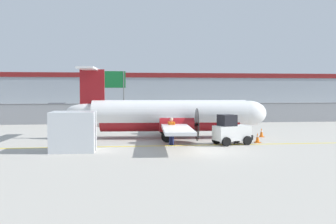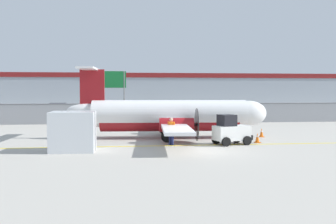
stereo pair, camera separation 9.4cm
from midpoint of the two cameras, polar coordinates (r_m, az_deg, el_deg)
name	(u,v)px [view 1 (the left image)]	position (r m, az deg, el deg)	size (l,w,h in m)	color
ground_plane	(194,145)	(23.15, 3.80, -5.07)	(140.00, 140.00, 0.01)	#ADA89E
perimeter_fence	(166,113)	(38.82, -0.45, -0.08)	(98.00, 0.10, 2.10)	gray
parking_lot_strip	(156,116)	(50.31, -1.85, -0.54)	(98.00, 17.00, 0.12)	#38383A
background_building	(148,92)	(68.65, -3.13, 3.12)	(91.00, 8.10, 6.50)	#A8B2BC
commuter_airplane	(173,116)	(26.53, 0.69, -0.54)	(14.24, 16.07, 4.92)	white
baggage_tug	(231,131)	(23.67, 9.47, -2.85)	(2.54, 1.90, 1.88)	silver
ground_crew_worker	(171,130)	(23.05, 0.42, -2.73)	(0.48, 0.48, 1.70)	#191E4C
cargo_container	(73,131)	(21.43, -14.35, -2.88)	(2.44, 2.00, 2.20)	silver
traffic_cone_near_left	(258,138)	(24.88, 13.38, -3.86)	(0.36, 0.36, 0.64)	orange
traffic_cone_near_right	(261,133)	(28.08, 13.96, -3.07)	(0.36, 0.36, 0.64)	orange
parked_car_0	(56,109)	(54.44, -16.70, 0.49)	(4.28, 2.16, 1.58)	navy
parked_car_1	(133,108)	(53.06, -5.41, 0.54)	(4.21, 2.02, 1.58)	#19662D
parked_car_2	(197,111)	(45.92, 4.33, 0.13)	(4.28, 2.17, 1.58)	navy
parked_car_3	(265,111)	(48.09, 14.58, 0.18)	(4.31, 2.24, 1.58)	red
highway_sign	(109,84)	(41.07, -9.07, 4.27)	(3.60, 0.14, 5.50)	slate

